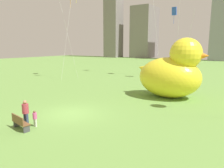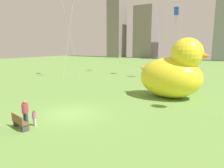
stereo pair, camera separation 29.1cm
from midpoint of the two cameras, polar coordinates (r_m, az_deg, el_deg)
ground_plane at (r=15.89m, az=-10.44°, el=-7.87°), size 140.00×140.00×0.00m
park_bench at (r=13.81m, az=-23.22°, el=-9.33°), size 1.50×0.67×0.90m
person_adult at (r=14.25m, az=-21.88°, el=-6.84°), size 0.40×0.40×1.62m
person_child at (r=13.96m, az=-19.70°, el=-8.48°), size 0.25×0.25×1.02m
giant_inflatable_duck at (r=20.75m, az=16.56°, el=2.93°), size 6.80×4.37×5.64m
city_skyline at (r=81.93m, az=23.74°, el=16.10°), size 74.45×18.33×37.95m
kite_blue at (r=32.17m, az=17.34°, el=18.25°), size 3.27×3.64×10.26m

